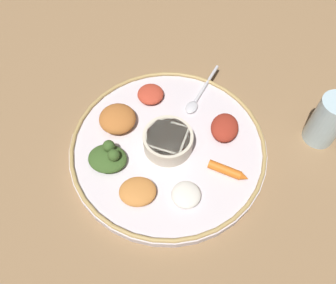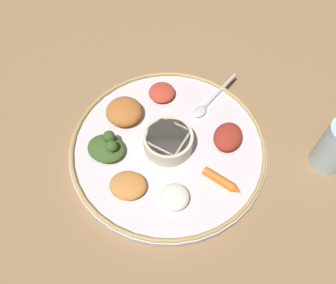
{
  "view_description": "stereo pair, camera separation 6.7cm",
  "coord_description": "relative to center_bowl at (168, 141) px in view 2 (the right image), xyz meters",
  "views": [
    {
      "loc": [
        -0.26,
        -0.23,
        0.6
      ],
      "look_at": [
        0.0,
        0.0,
        0.03
      ],
      "focal_mm": 37.21,
      "sensor_mm": 36.0,
      "label": 1
    },
    {
      "loc": [
        -0.22,
        -0.28,
        0.6
      ],
      "look_at": [
        0.0,
        0.0,
        0.03
      ],
      "focal_mm": 37.21,
      "sensor_mm": 36.0,
      "label": 2
    }
  ],
  "objects": [
    {
      "name": "mound_beet",
      "position": [
        0.1,
        -0.06,
        -0.01
      ],
      "size": [
        0.09,
        0.08,
        0.03
      ],
      "primitive_type": "ellipsoid",
      "rotation": [
        0.0,
        0.0,
        3.61
      ],
      "color": "maroon",
      "rests_on": "platter"
    },
    {
      "name": "mound_rice_white",
      "position": [
        -0.06,
        -0.09,
        -0.01
      ],
      "size": [
        0.07,
        0.07,
        0.02
      ],
      "primitive_type": "ellipsoid",
      "rotation": [
        0.0,
        0.0,
        0.63
      ],
      "color": "silver",
      "rests_on": "platter"
    },
    {
      "name": "center_bowl",
      "position": [
        0.0,
        0.0,
        0.0
      ],
      "size": [
        0.1,
        0.1,
        0.04
      ],
      "color": "beige",
      "rests_on": "platter"
    },
    {
      "name": "ground_plane",
      "position": [
        0.0,
        0.0,
        -0.04
      ],
      "size": [
        2.4,
        2.4,
        0.0
      ],
      "primitive_type": "plane",
      "color": "olive"
    },
    {
      "name": "drinking_glass",
      "position": [
        0.23,
        -0.21,
        0.01
      ],
      "size": [
        0.06,
        0.06,
        0.11
      ],
      "color": "silver",
      "rests_on": "ground_plane"
    },
    {
      "name": "mound_squash",
      "position": [
        -0.11,
        -0.03,
        -0.01
      ],
      "size": [
        0.09,
        0.09,
        0.02
      ],
      "primitive_type": "ellipsoid",
      "rotation": [
        0.0,
        0.0,
        5.46
      ],
      "color": "#C67A38",
      "rests_on": "platter"
    },
    {
      "name": "mound_chickpea",
      "position": [
        -0.03,
        0.11,
        -0.0
      ],
      "size": [
        0.07,
        0.08,
        0.03
      ],
      "primitive_type": "ellipsoid",
      "rotation": [
        0.0,
        0.0,
        6.27
      ],
      "color": "#B2662D",
      "rests_on": "platter"
    },
    {
      "name": "platter_rim",
      "position": [
        0.0,
        0.0,
        -0.02
      ],
      "size": [
        0.38,
        0.38,
        0.01
      ],
      "primitive_type": "torus",
      "color": "tan",
      "rests_on": "platter"
    },
    {
      "name": "platter",
      "position": [
        0.0,
        0.0,
        -0.03
      ],
      "size": [
        0.39,
        0.39,
        0.02
      ],
      "primitive_type": "cylinder",
      "color": "silver",
      "rests_on": "ground_plane"
    },
    {
      "name": "carrot_near_spoon",
      "position": [
        0.03,
        -0.12,
        -0.01
      ],
      "size": [
        0.04,
        0.08,
        0.02
      ],
      "color": "orange",
      "rests_on": "platter"
    },
    {
      "name": "greens_pile",
      "position": [
        -0.1,
        0.06,
        -0.01
      ],
      "size": [
        0.09,
        0.09,
        0.04
      ],
      "color": "#385623",
      "rests_on": "platter"
    },
    {
      "name": "mound_berbere_red",
      "position": [
        0.07,
        0.11,
        -0.01
      ],
      "size": [
        0.07,
        0.07,
        0.02
      ],
      "primitive_type": "ellipsoid",
      "rotation": [
        0.0,
        0.0,
        4.92
      ],
      "color": "#B73D28",
      "rests_on": "platter"
    },
    {
      "name": "spoon",
      "position": [
        0.13,
        0.03,
        -0.02
      ],
      "size": [
        0.15,
        0.05,
        0.01
      ],
      "color": "silver",
      "rests_on": "platter"
    }
  ]
}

